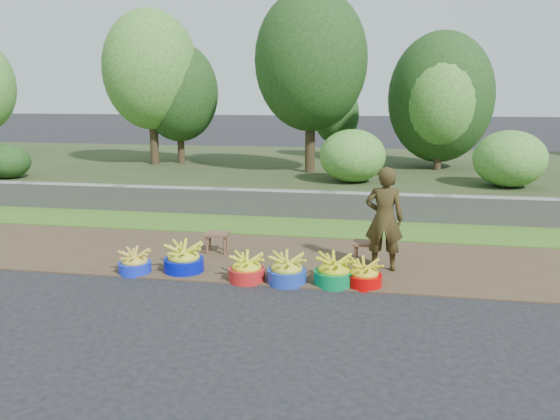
% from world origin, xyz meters
% --- Properties ---
extents(ground_plane, '(120.00, 120.00, 0.00)m').
position_xyz_m(ground_plane, '(0.00, 0.00, 0.00)').
color(ground_plane, black).
rests_on(ground_plane, ground).
extents(dirt_shoulder, '(80.00, 2.50, 0.02)m').
position_xyz_m(dirt_shoulder, '(0.00, 1.25, 0.01)').
color(dirt_shoulder, '#493926').
rests_on(dirt_shoulder, ground).
extents(grass_verge, '(80.00, 1.50, 0.04)m').
position_xyz_m(grass_verge, '(0.00, 3.25, 0.02)').
color(grass_verge, '#447422').
rests_on(grass_verge, ground).
extents(retaining_wall, '(80.00, 0.35, 0.55)m').
position_xyz_m(retaining_wall, '(0.00, 4.10, 0.28)').
color(retaining_wall, gray).
rests_on(retaining_wall, ground).
extents(earth_bank, '(80.00, 10.00, 0.50)m').
position_xyz_m(earth_bank, '(0.00, 9.00, 0.25)').
color(earth_bank, '#323F1F').
rests_on(earth_bank, ground).
extents(vegetation, '(33.90, 8.41, 4.54)m').
position_xyz_m(vegetation, '(3.35, 8.86, 2.66)').
color(vegetation, '#372B1A').
rests_on(vegetation, earth_bank).
extents(basin_a, '(0.45, 0.45, 0.34)m').
position_xyz_m(basin_a, '(-2.33, 0.20, 0.15)').
color(basin_a, '#152BD5').
rests_on(basin_a, ground).
extents(basin_b, '(0.56, 0.56, 0.42)m').
position_xyz_m(basin_b, '(-1.67, 0.37, 0.19)').
color(basin_b, '#0510AF').
rests_on(basin_b, ground).
extents(basin_c, '(0.49, 0.49, 0.37)m').
position_xyz_m(basin_c, '(-0.71, 0.17, 0.16)').
color(basin_c, red).
rests_on(basin_c, ground).
extents(basin_d, '(0.52, 0.52, 0.39)m').
position_xyz_m(basin_d, '(-0.17, 0.18, 0.17)').
color(basin_d, '#1D3CAF').
rests_on(basin_d, ground).
extents(basin_e, '(0.53, 0.53, 0.40)m').
position_xyz_m(basin_e, '(0.45, 0.22, 0.18)').
color(basin_e, '#057C3E').
rests_on(basin_e, ground).
extents(basin_f, '(0.47, 0.47, 0.35)m').
position_xyz_m(basin_f, '(0.84, 0.23, 0.16)').
color(basin_f, '#D00404').
rests_on(basin_f, ground).
extents(stool_left, '(0.38, 0.30, 0.32)m').
position_xyz_m(stool_left, '(-1.47, 1.33, 0.28)').
color(stool_left, brown).
rests_on(stool_left, dirt_shoulder).
extents(stool_right, '(0.39, 0.31, 0.33)m').
position_xyz_m(stool_right, '(0.84, 1.16, 0.29)').
color(stool_right, brown).
rests_on(stool_right, dirt_shoulder).
extents(vendor_woman, '(0.55, 0.37, 1.47)m').
position_xyz_m(vendor_woman, '(1.08, 0.94, 0.76)').
color(vendor_woman, black).
rests_on(vendor_woman, dirt_shoulder).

